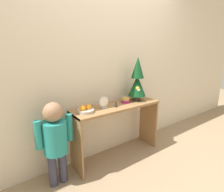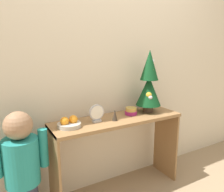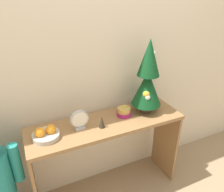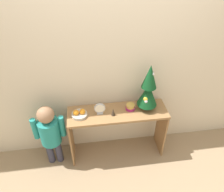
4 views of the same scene
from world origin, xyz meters
name	(u,v)px [view 2 (image 2 of 4)]	position (x,y,z in m)	size (l,w,h in m)	color
back_wall	(106,60)	(0.00, 0.42, 1.25)	(7.00, 0.05, 2.50)	beige
console_table	(118,135)	(0.00, 0.19, 0.57)	(1.23, 0.37, 0.74)	olive
mini_tree	(149,82)	(0.36, 0.20, 1.04)	(0.24, 0.24, 0.61)	#4C3828
fruit_bowl	(69,123)	(-0.46, 0.18, 0.77)	(0.19, 0.19, 0.09)	#B7B2A8
singing_bowl	(131,111)	(0.16, 0.21, 0.77)	(0.12, 0.12, 0.07)	#9E2366
desk_clock	(97,113)	(-0.22, 0.18, 0.82)	(0.13, 0.04, 0.15)	#B2B2B7
figurine	(115,115)	(-0.06, 0.13, 0.79)	(0.05, 0.05, 0.10)	#382D23
child_figure	(21,160)	(-0.84, 0.14, 0.56)	(0.39, 0.25, 0.93)	#38384C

